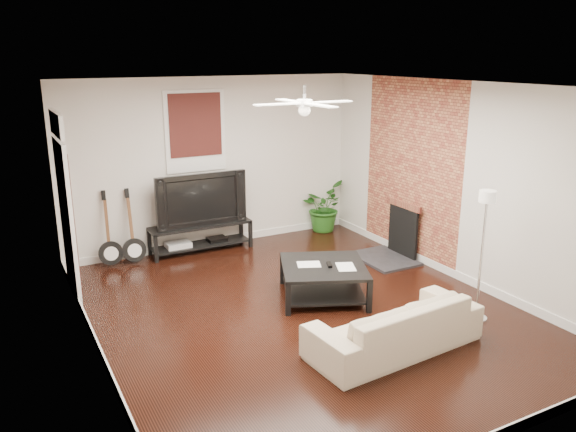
# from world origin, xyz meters

# --- Properties ---
(room) EXTENTS (5.01, 6.01, 2.81)m
(room) POSITION_xyz_m (0.00, 0.00, 1.40)
(room) COLOR black
(room) RESTS_ON ground
(brick_accent) EXTENTS (0.02, 2.20, 2.80)m
(brick_accent) POSITION_xyz_m (2.49, 1.00, 1.40)
(brick_accent) COLOR brown
(brick_accent) RESTS_ON floor
(fireplace) EXTENTS (0.80, 1.10, 0.92)m
(fireplace) POSITION_xyz_m (2.20, 1.00, 0.46)
(fireplace) COLOR black
(fireplace) RESTS_ON floor
(window_back) EXTENTS (1.00, 0.06, 1.30)m
(window_back) POSITION_xyz_m (-0.30, 2.97, 1.95)
(window_back) COLOR black
(window_back) RESTS_ON wall_back
(door_left) EXTENTS (0.08, 1.00, 2.50)m
(door_left) POSITION_xyz_m (-2.46, 1.90, 1.25)
(door_left) COLOR white
(door_left) RESTS_ON wall_left
(tv_stand) EXTENTS (1.67, 0.44, 0.47)m
(tv_stand) POSITION_xyz_m (-0.35, 2.78, 0.23)
(tv_stand) COLOR black
(tv_stand) RESTS_ON floor
(tv) EXTENTS (1.49, 0.20, 0.86)m
(tv) POSITION_xyz_m (-0.35, 2.80, 0.89)
(tv) COLOR black
(tv) RESTS_ON tv_stand
(coffee_table) EXTENTS (1.43, 1.43, 0.46)m
(coffee_table) POSITION_xyz_m (0.45, 0.24, 0.23)
(coffee_table) COLOR black
(coffee_table) RESTS_ON floor
(sofa) EXTENTS (2.06, 0.93, 0.58)m
(sofa) POSITION_xyz_m (0.41, -1.31, 0.29)
(sofa) COLOR #C3A892
(sofa) RESTS_ON floor
(floor_lamp) EXTENTS (0.29, 0.29, 1.63)m
(floor_lamp) POSITION_xyz_m (1.76, -1.21, 0.82)
(floor_lamp) COLOR silver
(floor_lamp) RESTS_ON floor
(potted_plant) EXTENTS (1.05, 1.07, 0.90)m
(potted_plant) POSITION_xyz_m (2.02, 2.82, 0.45)
(potted_plant) COLOR #235E1A
(potted_plant) RESTS_ON floor
(guitar_left) EXTENTS (0.40, 0.31, 1.18)m
(guitar_left) POSITION_xyz_m (-1.81, 2.75, 0.59)
(guitar_left) COLOR black
(guitar_left) RESTS_ON floor
(guitar_right) EXTENTS (0.38, 0.28, 1.18)m
(guitar_right) POSITION_xyz_m (-1.46, 2.72, 0.59)
(guitar_right) COLOR black
(guitar_right) RESTS_ON floor
(ceiling_fan) EXTENTS (1.24, 1.24, 0.32)m
(ceiling_fan) POSITION_xyz_m (0.00, 0.00, 2.60)
(ceiling_fan) COLOR white
(ceiling_fan) RESTS_ON ceiling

